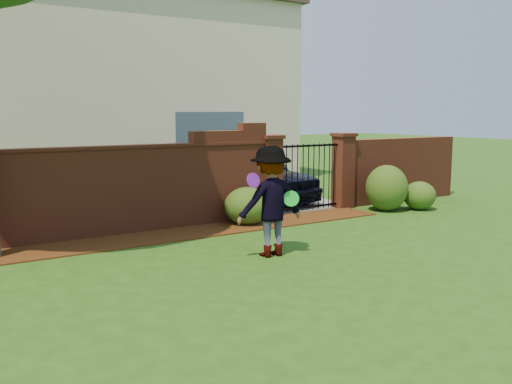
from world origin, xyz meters
TOP-DOWN VIEW (x-y plane):
  - ground at (0.00, 0.00)m, footprint 80.00×80.00m
  - mulch_bed at (-0.95, 3.34)m, footprint 11.10×1.08m
  - brick_wall at (-2.01, 4.00)m, footprint 8.70×0.31m
  - brick_wall_return at (6.60, 4.00)m, footprint 4.00×0.25m
  - pillar_left at (2.40, 4.00)m, footprint 0.50×0.50m
  - pillar_right at (4.60, 4.00)m, footprint 0.50×0.50m
  - iron_gate at (3.50, 4.00)m, footprint 1.78×0.03m
  - driveway at (3.50, 8.00)m, footprint 3.20×8.00m
  - house at (1.00, 12.00)m, footprint 12.40×6.40m
  - car at (3.27, 5.92)m, footprint 2.33×4.47m
  - shrub_left at (1.45, 3.48)m, footprint 0.99×0.99m
  - shrub_middle at (5.20, 3.08)m, footprint 1.02×1.02m
  - shrub_right at (6.01, 2.76)m, footprint 0.79×0.79m
  - man at (0.43, 1.04)m, footprint 1.24×0.76m
  - frisbee_purple at (0.02, 0.95)m, footprint 0.25×0.09m
  - frisbee_green at (0.70, 0.85)m, footprint 0.26×0.19m

SIDE VIEW (x-z plane):
  - ground at x=0.00m, z-range -0.01..0.00m
  - driveway at x=3.50m, z-range 0.00..0.01m
  - mulch_bed at x=-0.95m, z-range 0.00..0.03m
  - shrub_right at x=6.01m, z-range 0.00..0.70m
  - shrub_left at x=1.45m, z-range 0.00..0.81m
  - shrub_middle at x=5.20m, z-range 0.00..1.13m
  - car at x=3.27m, z-range 0.00..1.45m
  - brick_wall_return at x=6.60m, z-range 0.00..1.70m
  - iron_gate at x=3.50m, z-range 0.05..1.65m
  - man at x=0.43m, z-range 0.00..1.85m
  - brick_wall at x=-2.01m, z-range -0.15..2.01m
  - pillar_left at x=2.40m, z-range 0.02..1.90m
  - pillar_right at x=4.60m, z-range 0.02..1.90m
  - frisbee_green at x=0.70m, z-range 0.85..1.11m
  - frisbee_purple at x=0.02m, z-range 1.20..1.44m
  - house at x=1.00m, z-range 0.01..6.31m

